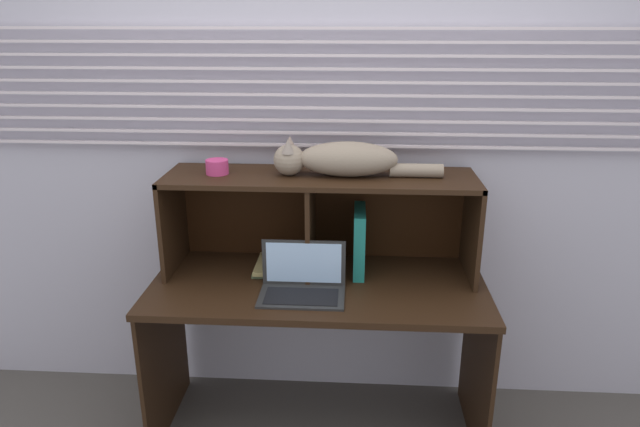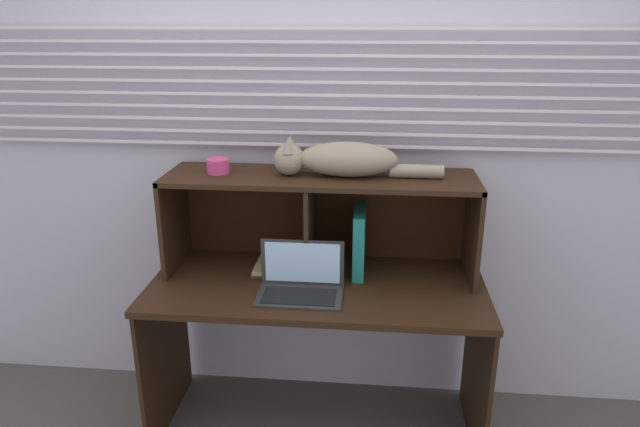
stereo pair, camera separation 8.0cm
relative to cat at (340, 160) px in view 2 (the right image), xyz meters
The scene contains 8 objects.
back_panel_with_blinds 0.25m from the cat, 109.88° to the left, with size 4.40×0.08×2.50m.
desk 0.69m from the cat, 122.02° to the right, with size 1.47×0.67×0.77m.
hutch_shelf_unit 0.23m from the cat, 159.00° to the left, with size 1.36×0.37×0.45m.
cat is the anchor object (origin of this frame).
laptop 0.55m from the cat, 120.94° to the right, with size 0.36×0.22×0.21m.
binder_upright 0.39m from the cat, ahead, with size 0.05×0.25×0.30m, color #1C796E.
book_stack 0.59m from the cat, behind, with size 0.15×0.25×0.03m.
small_basket 0.54m from the cat, behind, with size 0.10×0.10×0.06m, color #CC3B78.
Camera 2 is at (0.23, -2.07, 1.87)m, focal length 31.95 mm.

